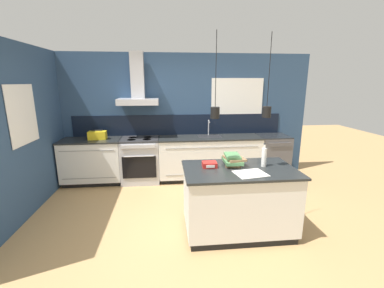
{
  "coord_description": "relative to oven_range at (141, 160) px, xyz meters",
  "views": [
    {
      "loc": [
        -0.3,
        -3.46,
        2.02
      ],
      "look_at": [
        0.12,
        0.52,
        1.05
      ],
      "focal_mm": 24.0,
      "sensor_mm": 36.0,
      "label": 1
    }
  ],
  "objects": [
    {
      "name": "book_stack",
      "position": [
        1.43,
        -1.86,
        0.53
      ],
      "size": [
        0.29,
        0.35,
        0.14
      ],
      "color": "olive",
      "rests_on": "kitchen_island"
    },
    {
      "name": "red_supply_box",
      "position": [
        1.1,
        -1.92,
        0.49
      ],
      "size": [
        0.19,
        0.16,
        0.07
      ],
      "color": "red",
      "rests_on": "kitchen_island"
    },
    {
      "name": "kitchen_island",
      "position": [
        1.49,
        -2.02,
        0.0
      ],
      "size": [
        1.48,
        0.9,
        0.91
      ],
      "color": "black",
      "rests_on": "ground_plane"
    },
    {
      "name": "yellow_toolbox",
      "position": [
        -0.82,
        0.0,
        0.54
      ],
      "size": [
        0.34,
        0.18,
        0.19
      ],
      "color": "gold",
      "rests_on": "counter_run_left"
    },
    {
      "name": "paper_pile",
      "position": [
        1.57,
        -2.22,
        0.46
      ],
      "size": [
        0.43,
        0.37,
        0.01
      ],
      "color": "silver",
      "rests_on": "kitchen_island"
    },
    {
      "name": "ground_plane",
      "position": [
        0.82,
        -1.69,
        -0.46
      ],
      "size": [
        16.0,
        16.0,
        0.0
      ],
      "primitive_type": "plane",
      "color": "tan",
      "rests_on": "ground"
    },
    {
      "name": "counter_run_left",
      "position": [
        -0.96,
        0.01,
        0.01
      ],
      "size": [
        1.18,
        0.64,
        0.91
      ],
      "color": "black",
      "rests_on": "ground_plane"
    },
    {
      "name": "oven_range",
      "position": [
        0.0,
        0.0,
        0.0
      ],
      "size": [
        0.76,
        0.66,
        0.91
      ],
      "color": "#B5B5BA",
      "rests_on": "ground_plane"
    },
    {
      "name": "wall_left",
      "position": [
        -1.6,
        -0.99,
        0.85
      ],
      "size": [
        0.08,
        3.8,
        2.6
      ],
      "color": "navy",
      "rests_on": "ground_plane"
    },
    {
      "name": "wall_back",
      "position": [
        0.78,
        0.31,
        0.9
      ],
      "size": [
        5.6,
        2.5,
        2.6
      ],
      "color": "navy",
      "rests_on": "ground_plane"
    },
    {
      "name": "counter_run_sink",
      "position": [
        1.44,
        0.01,
        0.01
      ],
      "size": [
        2.14,
        0.64,
        1.24
      ],
      "color": "black",
      "rests_on": "ground_plane"
    },
    {
      "name": "bottle_on_island",
      "position": [
        1.84,
        -1.96,
        0.59
      ],
      "size": [
        0.07,
        0.07,
        0.32
      ],
      "color": "silver",
      "rests_on": "kitchen_island"
    },
    {
      "name": "dishwasher",
      "position": [
        2.81,
        0.0,
        -0.0
      ],
      "size": [
        0.62,
        0.65,
        0.91
      ],
      "color": "#4C4C51",
      "rests_on": "ground_plane"
    }
  ]
}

